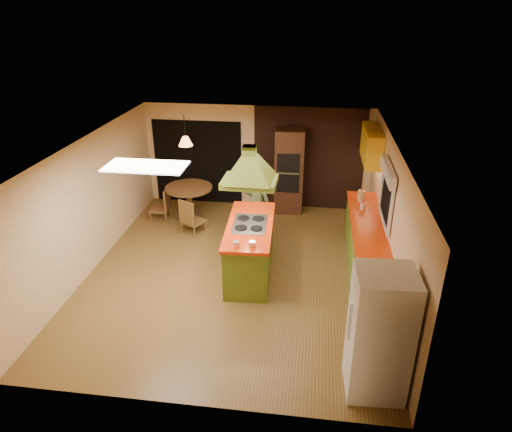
# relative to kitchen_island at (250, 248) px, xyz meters

# --- Properties ---
(ground) EXTENTS (6.50, 6.50, 0.00)m
(ground) POSITION_rel_kitchen_island_xyz_m (-0.28, 0.00, -0.52)
(ground) COLOR brown
(ground) RESTS_ON ground
(room_walls) EXTENTS (5.50, 6.50, 6.50)m
(room_walls) POSITION_rel_kitchen_island_xyz_m (-0.28, 0.00, 0.73)
(room_walls) COLOR beige
(room_walls) RESTS_ON ground
(ceiling_plane) EXTENTS (6.50, 6.50, 0.00)m
(ceiling_plane) POSITION_rel_kitchen_island_xyz_m (-0.28, 0.00, 1.98)
(ceiling_plane) COLOR silver
(ceiling_plane) RESTS_ON room_walls
(brick_panel) EXTENTS (2.64, 0.03, 2.50)m
(brick_panel) POSITION_rel_kitchen_island_xyz_m (0.97, 3.23, 0.73)
(brick_panel) COLOR #381E14
(brick_panel) RESTS_ON ground
(nook_opening) EXTENTS (2.20, 0.03, 2.10)m
(nook_opening) POSITION_rel_kitchen_island_xyz_m (-1.78, 3.23, 0.53)
(nook_opening) COLOR black
(nook_opening) RESTS_ON ground
(right_counter) EXTENTS (0.62, 3.05, 0.92)m
(right_counter) POSITION_rel_kitchen_island_xyz_m (2.17, 0.60, -0.06)
(right_counter) COLOR olive
(right_counter) RESTS_ON ground
(upper_cabinets) EXTENTS (0.34, 1.40, 0.70)m
(upper_cabinets) POSITION_rel_kitchen_island_xyz_m (2.29, 2.20, 1.43)
(upper_cabinets) COLOR yellow
(upper_cabinets) RESTS_ON room_walls
(window_right) EXTENTS (0.12, 1.35, 1.06)m
(window_right) POSITION_rel_kitchen_island_xyz_m (2.41, 0.40, 1.25)
(window_right) COLOR black
(window_right) RESTS_ON room_walls
(fluor_panel) EXTENTS (1.20, 0.60, 0.03)m
(fluor_panel) POSITION_rel_kitchen_island_xyz_m (-1.38, -1.20, 1.97)
(fluor_panel) COLOR white
(fluor_panel) RESTS_ON ceiling_plane
(kitchen_island) EXTENTS (0.93, 2.10, 1.04)m
(kitchen_island) POSITION_rel_kitchen_island_xyz_m (0.00, 0.00, 0.00)
(kitchen_island) COLOR #5D731C
(kitchen_island) RESTS_ON ground
(range_hood) EXTENTS (0.97, 0.71, 0.78)m
(range_hood) POSITION_rel_kitchen_island_xyz_m (0.00, 0.00, 1.74)
(range_hood) COLOR #536218
(range_hood) RESTS_ON ceiling_plane
(man) EXTENTS (0.68, 0.55, 1.63)m
(man) POSITION_rel_kitchen_island_xyz_m (-0.05, 1.38, 0.30)
(man) COLOR #4B572E
(man) RESTS_ON ground
(refrigerator) EXTENTS (0.77, 0.74, 1.80)m
(refrigerator) POSITION_rel_kitchen_island_xyz_m (2.04, -2.62, 0.38)
(refrigerator) COLOR white
(refrigerator) RESTS_ON ground
(wall_oven) EXTENTS (0.71, 0.64, 2.04)m
(wall_oven) POSITION_rel_kitchen_island_xyz_m (0.52, 2.95, 0.50)
(wall_oven) COLOR #4F2B19
(wall_oven) RESTS_ON ground
(dining_table) EXTENTS (1.09, 1.09, 0.81)m
(dining_table) POSITION_rel_kitchen_island_xyz_m (-1.75, 2.17, 0.06)
(dining_table) COLOR brown
(dining_table) RESTS_ON ground
(chair_left) EXTENTS (0.43, 0.43, 0.78)m
(chair_left) POSITION_rel_kitchen_island_xyz_m (-2.45, 2.07, -0.13)
(chair_left) COLOR brown
(chair_left) RESTS_ON ground
(chair_near) EXTENTS (0.60, 0.60, 0.81)m
(chair_near) POSITION_rel_kitchen_island_xyz_m (-1.50, 1.52, -0.11)
(chair_near) COLOR brown
(chair_near) RESTS_ON ground
(pendant_lamp) EXTENTS (0.32, 0.32, 0.20)m
(pendant_lamp) POSITION_rel_kitchen_island_xyz_m (-1.75, 2.17, 1.38)
(pendant_lamp) COLOR #FF9E3F
(pendant_lamp) RESTS_ON ceiling_plane
(canister_large) EXTENTS (0.21, 0.21, 0.23)m
(canister_large) POSITION_rel_kitchen_island_xyz_m (2.12, 1.60, 0.52)
(canister_large) COLOR beige
(canister_large) RESTS_ON right_counter
(canister_medium) EXTENTS (0.15, 0.15, 0.19)m
(canister_medium) POSITION_rel_kitchen_island_xyz_m (2.12, 1.68, 0.50)
(canister_medium) COLOR #FAF2C9
(canister_medium) RESTS_ON right_counter
(canister_small) EXTENTS (0.12, 0.12, 0.14)m
(canister_small) POSITION_rel_kitchen_island_xyz_m (2.12, 1.16, 0.47)
(canister_small) COLOR #F8E9C7
(canister_small) RESTS_ON right_counter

